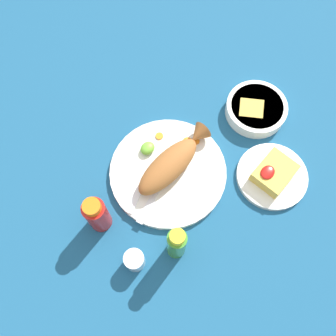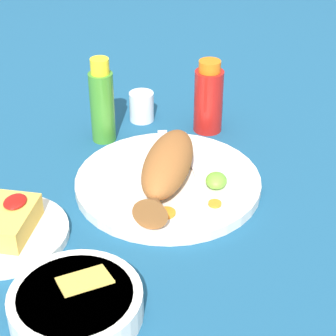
# 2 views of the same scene
# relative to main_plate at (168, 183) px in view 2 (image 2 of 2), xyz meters

# --- Properties ---
(ground_plane) EXTENTS (4.00, 4.00, 0.00)m
(ground_plane) POSITION_rel_main_plate_xyz_m (0.00, 0.00, -0.01)
(ground_plane) COLOR navy
(main_plate) EXTENTS (0.31, 0.31, 0.02)m
(main_plate) POSITION_rel_main_plate_xyz_m (0.00, 0.00, 0.00)
(main_plate) COLOR silver
(main_plate) RESTS_ON ground_plane
(fried_fish) EXTENTS (0.24, 0.08, 0.06)m
(fried_fish) POSITION_rel_main_plate_xyz_m (-0.01, 0.00, 0.04)
(fried_fish) COLOR #935628
(fried_fish) RESTS_ON main_plate
(fork_near) EXTENTS (0.18, 0.06, 0.00)m
(fork_near) POSITION_rel_main_plate_xyz_m (0.08, 0.02, 0.01)
(fork_near) COLOR silver
(fork_near) RESTS_ON main_plate
(fork_far) EXTENTS (0.18, 0.08, 0.00)m
(fork_far) POSITION_rel_main_plate_xyz_m (0.08, -0.03, 0.01)
(fork_far) COLOR silver
(fork_far) RESTS_ON main_plate
(carrot_slice_near) EXTENTS (0.02, 0.02, 0.00)m
(carrot_slice_near) POSITION_rel_main_plate_xyz_m (-0.11, 0.00, 0.01)
(carrot_slice_near) COLOR orange
(carrot_slice_near) RESTS_ON main_plate
(carrot_slice_mid) EXTENTS (0.03, 0.03, 0.00)m
(carrot_slice_mid) POSITION_rel_main_plate_xyz_m (-0.10, -0.01, 0.01)
(carrot_slice_mid) COLOR orange
(carrot_slice_mid) RESTS_ON main_plate
(carrot_slice_far) EXTENTS (0.02, 0.02, 0.00)m
(carrot_slice_far) POSITION_rel_main_plate_xyz_m (-0.06, -0.08, 0.01)
(carrot_slice_far) COLOR orange
(carrot_slice_far) RESTS_ON main_plate
(lime_wedge_main) EXTENTS (0.04, 0.03, 0.02)m
(lime_wedge_main) POSITION_rel_main_plate_xyz_m (-0.01, -0.08, 0.02)
(lime_wedge_main) COLOR #6BB233
(lime_wedge_main) RESTS_ON main_plate
(hot_sauce_bottle_red) EXTENTS (0.05, 0.05, 0.14)m
(hot_sauce_bottle_red) POSITION_rel_main_plate_xyz_m (0.21, -0.04, 0.06)
(hot_sauce_bottle_red) COLOR #B21914
(hot_sauce_bottle_red) RESTS_ON ground_plane
(hot_sauce_bottle_green) EXTENTS (0.05, 0.05, 0.16)m
(hot_sauce_bottle_green) POSITION_rel_main_plate_xyz_m (0.14, 0.15, 0.07)
(hot_sauce_bottle_green) COLOR #3D8428
(hot_sauce_bottle_green) RESTS_ON ground_plane
(salt_cup) EXTENTS (0.05, 0.05, 0.06)m
(salt_cup) POSITION_rel_main_plate_xyz_m (0.23, 0.09, 0.02)
(salt_cup) COLOR silver
(salt_cup) RESTS_ON ground_plane
(side_plate_fries) EXTENTS (0.19, 0.19, 0.01)m
(side_plate_fries) POSITION_rel_main_plate_xyz_m (-0.17, 0.21, -0.00)
(side_plate_fries) COLOR silver
(side_plate_fries) RESTS_ON ground_plane
(fries_pile) EXTENTS (0.10, 0.08, 0.04)m
(fries_pile) POSITION_rel_main_plate_xyz_m (-0.17, 0.21, 0.02)
(fries_pile) COLOR gold
(fries_pile) RESTS_ON side_plate_fries
(guacamole_bowl) EXTENTS (0.17, 0.17, 0.05)m
(guacamole_bowl) POSITION_rel_main_plate_xyz_m (-0.30, 0.06, 0.01)
(guacamole_bowl) COLOR white
(guacamole_bowl) RESTS_ON ground_plane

